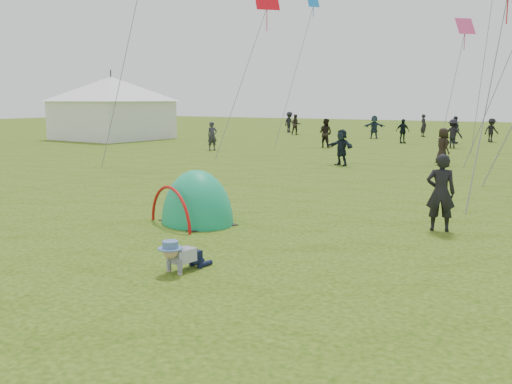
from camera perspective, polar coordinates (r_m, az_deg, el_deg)
The scene contains 20 objects.
ground at distance 9.91m, azimuth -1.42°, elevation -7.51°, with size 140.00×140.00×0.00m, color #214008.
crawling_toddler at distance 9.67m, azimuth -7.57°, elevation -6.23°, with size 0.53×0.75×0.58m, color black, non-canonical shape.
popup_tent at distance 13.42m, azimuth -5.88°, elevation -3.08°, with size 1.92×1.58×2.49m, color #179F69.
standing_adult at distance 13.03m, azimuth 17.98°, elevation -0.06°, with size 0.62×0.41×1.70m, color black.
event_marquee at distance 42.81m, azimuth -14.21°, elevation 8.36°, with size 6.95×6.95×4.78m, color white, non-canonical shape.
crowd_person_0 at distance 32.46m, azimuth -4.39°, elevation 5.61°, with size 0.58×0.38×1.60m, color #2D2E37.
crowd_person_1 at distance 46.45m, azimuth 4.01°, elevation 6.73°, with size 0.80×0.62×1.65m, color #2F2822.
crowd_person_3 at distance 50.01m, azimuth 3.36°, elevation 7.00°, with size 1.15×0.66×1.78m, color black.
crowd_person_5 at distance 43.04m, azimuth 11.74°, elevation 6.39°, with size 1.56×0.50×1.68m, color #263647.
crowd_person_6 at distance 46.01m, azimuth 16.41°, elevation 6.40°, with size 0.63×0.41×1.72m, color black.
crowd_person_7 at distance 34.42m, azimuth 6.96°, elevation 5.87°, with size 0.84×0.65×1.72m, color black.
crowd_person_8 at distance 38.77m, azimuth 14.45°, elevation 5.92°, with size 0.93×0.39×1.59m, color black.
crowd_person_9 at distance 41.66m, azimuth 22.48°, elevation 5.73°, with size 1.03×0.59×1.59m, color black.
crowd_person_10 at distance 26.21m, azimuth 18.17°, elevation 4.33°, with size 0.79×0.52×1.63m, color black.
crowd_person_11 at distance 25.14m, azimuth 8.55°, elevation 4.44°, with size 1.46×0.47×1.58m, color black.
crowd_person_14 at distance 39.51m, azimuth 19.28°, elevation 5.89°, with size 1.04×0.43×1.77m, color #232C3A.
crowd_person_15 at distance 35.79m, azimuth 19.09°, elevation 5.54°, with size 1.10×0.63×1.70m, color black.
diamond_kite_0 at distance 31.95m, azimuth 1.10°, elevation 18.65°, with size 1.28×1.28×0.00m, color red.
diamond_kite_5 at distance 33.60m, azimuth 20.20°, elevation 15.31°, with size 1.02×1.02×0.00m, color #E64280.
diamond_kite_10 at distance 37.37m, azimuth 5.76°, elevation 18.35°, with size 0.70×0.70×0.00m, color blue.
Camera 1 is at (5.01, -8.05, 2.86)m, focal length 40.00 mm.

